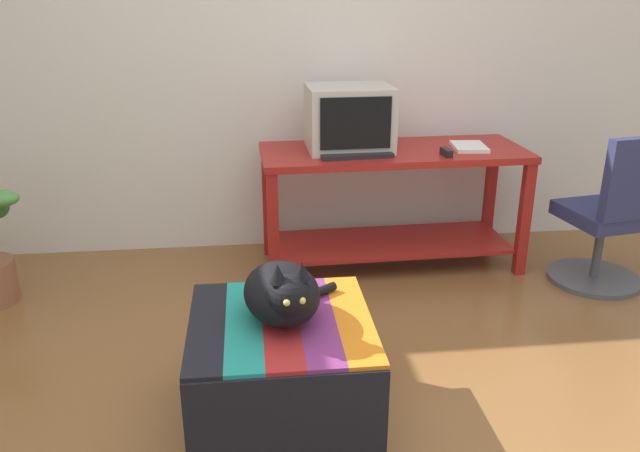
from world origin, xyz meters
TOP-DOWN VIEW (x-y plane):
  - ground_plane at (0.00, 0.00)m, footprint 14.00×14.00m
  - back_wall at (0.00, 2.05)m, footprint 8.00×0.10m
  - desk at (0.53, 1.60)m, footprint 1.55×0.63m
  - tv_monitor at (0.27, 1.63)m, footprint 0.49×0.40m
  - keyboard at (0.28, 1.46)m, footprint 0.41×0.19m
  - book at (0.97, 1.57)m, footprint 0.21×0.26m
  - ottoman_with_blanket at (-0.21, 0.17)m, footprint 0.68×0.70m
  - cat at (-0.20, 0.17)m, footprint 0.40×0.44m
  - office_chair at (1.67, 1.16)m, footprint 0.52×0.52m
  - stapler at (0.79, 1.42)m, footprint 0.05×0.11m

SIDE VIEW (x-z plane):
  - ground_plane at x=0.00m, z-range 0.00..0.00m
  - ottoman_with_blanket at x=-0.21m, z-range 0.00..0.44m
  - office_chair at x=1.67m, z-range -0.06..0.83m
  - desk at x=0.53m, z-range 0.13..0.85m
  - cat at x=-0.20m, z-range 0.41..0.70m
  - book at x=0.97m, z-range 0.72..0.74m
  - keyboard at x=0.28m, z-range 0.72..0.74m
  - stapler at x=0.79m, z-range 0.72..0.76m
  - tv_monitor at x=0.27m, z-range 0.72..1.08m
  - back_wall at x=0.00m, z-range 0.00..2.60m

